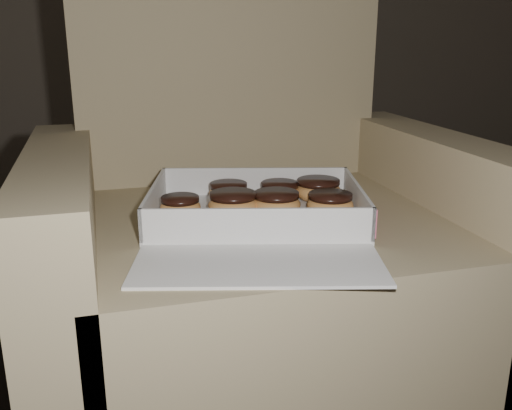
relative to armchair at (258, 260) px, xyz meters
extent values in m
cube|color=#8B7E59|center=(0.00, -0.05, -0.08)|extent=(0.70, 0.70, 0.41)
cube|color=#8B7E59|center=(0.00, 0.27, 0.37)|extent=(0.70, 0.14, 0.50)
cube|color=#8B7E59|center=(-0.38, -0.05, -0.02)|extent=(0.12, 0.70, 0.54)
cube|color=#8B7E59|center=(0.38, -0.05, -0.02)|extent=(0.12, 0.70, 0.54)
cube|color=silver|center=(-0.03, -0.08, 0.12)|extent=(0.45, 0.38, 0.01)
cube|color=silver|center=(0.01, 0.05, 0.16)|extent=(0.37, 0.10, 0.06)
cube|color=silver|center=(-0.06, -0.22, 0.16)|extent=(0.37, 0.10, 0.06)
cube|color=silver|center=(-0.21, -0.04, 0.16)|extent=(0.08, 0.28, 0.06)
cube|color=silver|center=(0.16, -0.13, 0.16)|extent=(0.08, 0.28, 0.06)
cube|color=#E15A78|center=(0.16, -0.13, 0.16)|extent=(0.07, 0.27, 0.05)
cube|color=silver|center=(-0.08, -0.30, 0.12)|extent=(0.41, 0.25, 0.01)
ellipsoid|color=#EBA952|center=(0.10, -0.13, 0.15)|extent=(0.09, 0.09, 0.04)
cylinder|color=black|center=(0.10, -0.13, 0.17)|extent=(0.08, 0.08, 0.01)
ellipsoid|color=#EBA952|center=(-0.07, -0.08, 0.15)|extent=(0.09, 0.09, 0.04)
cylinder|color=black|center=(-0.07, -0.08, 0.17)|extent=(0.09, 0.09, 0.01)
ellipsoid|color=#EBA952|center=(-0.06, 0.01, 0.15)|extent=(0.08, 0.08, 0.04)
cylinder|color=black|center=(-0.06, 0.01, 0.16)|extent=(0.07, 0.07, 0.01)
ellipsoid|color=#EBA952|center=(0.04, -0.01, 0.15)|extent=(0.08, 0.08, 0.04)
cylinder|color=black|center=(0.04, -0.01, 0.16)|extent=(0.07, 0.07, 0.01)
ellipsoid|color=#EBA952|center=(0.12, -0.03, 0.15)|extent=(0.09, 0.09, 0.04)
cylinder|color=black|center=(0.12, -0.03, 0.17)|extent=(0.09, 0.09, 0.01)
ellipsoid|color=#EBA952|center=(-0.16, -0.05, 0.15)|extent=(0.08, 0.08, 0.04)
cylinder|color=black|center=(-0.16, -0.05, 0.16)|extent=(0.07, 0.07, 0.01)
ellipsoid|color=#EBA952|center=(0.01, -0.10, 0.15)|extent=(0.09, 0.09, 0.04)
cylinder|color=black|center=(0.01, -0.10, 0.17)|extent=(0.08, 0.08, 0.01)
ellipsoid|color=black|center=(0.02, -0.14, 0.13)|extent=(0.01, 0.01, 0.00)
ellipsoid|color=black|center=(-0.22, -0.13, 0.13)|extent=(0.01, 0.01, 0.00)
ellipsoid|color=black|center=(-0.16, -0.16, 0.13)|extent=(0.01, 0.01, 0.00)
ellipsoid|color=black|center=(-0.13, -0.13, 0.13)|extent=(0.01, 0.01, 0.00)
ellipsoid|color=black|center=(0.04, -0.17, 0.13)|extent=(0.01, 0.01, 0.00)
camera|label=1|loc=(-0.30, -1.06, 0.46)|focal=40.00mm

